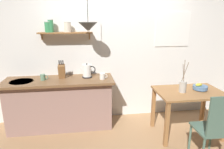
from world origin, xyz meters
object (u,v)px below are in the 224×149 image
Objects in this scene: dining_table at (189,98)px; fruit_bowl at (200,87)px; twig_vase at (183,86)px; knife_block at (62,71)px; dining_chair_near at (214,126)px; electric_kettle at (87,71)px; coffee_mug_spare at (103,76)px; pendant_lamp at (88,27)px; coffee_mug_by_sink at (43,77)px.

fruit_bowl is (0.19, 0.03, 0.17)m from dining_table.
knife_block is (-1.90, 0.61, 0.16)m from twig_vase.
dining_chair_near is 1.92× the size of twig_vase.
electric_kettle is (-1.61, 0.57, 0.36)m from dining_table.
knife_block is 2.35× the size of coffee_mug_spare.
fruit_bowl is 1.60m from coffee_mug_spare.
knife_block reaches higher than dining_chair_near.
dining_table is 4.53× the size of fruit_bowl.
electric_kettle is at bearing 163.11° from fruit_bowl.
twig_vase is 2.00m from knife_block.
fruit_bowl is at bearing -14.59° from coffee_mug_spare.
pendant_lamp is (-1.44, 0.39, 0.90)m from twig_vase.
dining_chair_near is 3.79× the size of electric_kettle.
coffee_mug_by_sink reaches higher than dining_table.
dining_table is 1.45m from coffee_mug_spare.
twig_vase reaches higher than coffee_mug_spare.
dining_table is 0.26m from fruit_bowl.
coffee_mug_by_sink is at bearing 166.24° from twig_vase.
dining_table is 7.75× the size of coffee_mug_spare.
dining_chair_near is at bearing -32.84° from knife_block.
coffee_mug_spare is (-1.33, 1.14, 0.40)m from dining_chair_near.
coffee_mug_by_sink is 0.91× the size of coffee_mug_spare.
knife_block is at bearing 165.95° from fruit_bowl.
coffee_mug_by_sink is (-2.31, 1.23, 0.40)m from dining_chair_near.
twig_vase is 1.61× the size of knife_block.
dining_table is 1.86× the size of pendant_lamp.
dining_chair_near is at bearing -39.13° from electric_kettle.
pendant_lamp is at bearing -11.31° from coffee_mug_by_sink.
knife_block reaches higher than electric_kettle.
fruit_bowl is at bearing 9.48° from twig_vase.
dining_chair_near is 4.26× the size of fruit_bowl.
coffee_mug_by_sink is at bearing 152.09° from dining_chair_near.
dining_table is at bearing -16.04° from knife_block.
knife_block is at bearing 163.96° from dining_table.
electric_kettle is at bearing 140.87° from dining_chair_near.
fruit_bowl is 0.89× the size of electric_kettle.
coffee_mug_spare is (-1.35, 0.43, 0.30)m from dining_table.
fruit_bowl is 0.34m from twig_vase.
coffee_mug_spare is at bearing 165.41° from fruit_bowl.
coffee_mug_spare is (0.98, -0.08, 0.00)m from coffee_mug_by_sink.
fruit_bowl is at bearing -10.62° from pendant_lamp.
dining_table is at bearing -12.84° from pendant_lamp.
electric_kettle is 0.43m from knife_block.
coffee_mug_spare is at bearing -12.83° from knife_block.
coffee_mug_spare is at bearing -29.60° from electric_kettle.
fruit_bowl is 1.88× the size of coffee_mug_by_sink.
dining_table is 2.41m from coffee_mug_by_sink.
coffee_mug_spare is 0.85m from pendant_lamp.
twig_vase is at bearing -13.76° from coffee_mug_by_sink.
pendant_lamp reaches higher than twig_vase.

